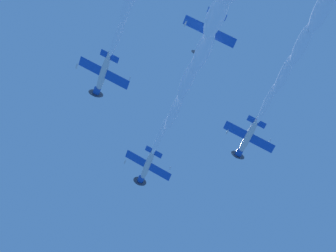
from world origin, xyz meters
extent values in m
ellipsoid|color=silver|center=(-1.70, -2.40, 66.26)|extent=(5.59, 5.23, 2.16)
cylinder|color=#194CB2|center=(0.39, -0.37, 66.70)|extent=(1.45, 1.61, 1.41)
cone|color=#194CB2|center=(0.84, 0.07, 66.80)|extent=(0.88, 0.93, 0.71)
cylinder|color=#3F3F47|center=(0.73, -0.03, 66.77)|extent=(1.78, 2.30, 2.85)
cube|color=#194CB2|center=(-1.78, -2.56, 66.08)|extent=(6.36, 6.41, 3.14)
ellipsoid|color=silver|center=(-4.24, 0.27, 64.72)|extent=(0.83, 0.81, 0.42)
ellipsoid|color=silver|center=(0.69, -5.39, 67.45)|extent=(0.83, 0.81, 0.42)
cube|color=#194CB2|center=(-3.71, -4.34, 65.88)|extent=(2.57, 2.56, 1.22)
cube|color=silver|center=(-3.92, -4.31, 66.32)|extent=(1.01, 1.15, 1.18)
ellipsoid|color=#1E232D|center=(-1.63, -2.14, 66.67)|extent=(1.61, 1.62, 1.02)
ellipsoid|color=silver|center=(-18.54, -2.59, 64.29)|extent=(5.56, 5.26, 2.08)
cylinder|color=#194CB2|center=(-16.45, -0.56, 64.69)|extent=(1.44, 1.59, 1.39)
cone|color=#194CB2|center=(-16.01, -0.12, 64.78)|extent=(0.88, 0.93, 0.69)
cylinder|color=#3F3F47|center=(-16.11, -0.22, 64.76)|extent=(1.77, 2.26, 2.81)
cube|color=#194CB2|center=(-18.63, -2.75, 64.11)|extent=(6.41, 6.47, 2.93)
ellipsoid|color=silver|center=(-21.14, 0.08, 62.84)|extent=(0.83, 0.81, 0.41)
ellipsoid|color=silver|center=(-16.12, -5.58, 65.38)|extent=(0.83, 0.81, 0.41)
cube|color=#194CB2|center=(-20.56, -4.53, 63.95)|extent=(2.58, 2.58, 1.14)
cube|color=silver|center=(-20.76, -4.51, 64.39)|extent=(1.00, 1.13, 1.18)
ellipsoid|color=#1E232D|center=(-18.46, -2.34, 64.70)|extent=(1.60, 1.62, 0.99)
ellipsoid|color=silver|center=(-1.43, -18.90, 64.28)|extent=(5.56, 5.31, 1.86)
cylinder|color=#194CB2|center=(0.67, -16.86, 64.57)|extent=(1.47, 1.58, 1.37)
cone|color=#194CB2|center=(1.12, -16.42, 64.64)|extent=(0.89, 0.93, 0.67)
cylinder|color=#3F3F47|center=(1.01, -16.52, 64.62)|extent=(1.84, 2.21, 2.83)
cube|color=#194CB2|center=(-1.52, -19.06, 64.11)|extent=(6.39, 6.47, 2.94)
ellipsoid|color=silver|center=(-4.06, -16.27, 62.80)|extent=(0.83, 0.81, 0.38)
ellipsoid|color=silver|center=(1.01, -21.86, 65.41)|extent=(0.83, 0.81, 0.38)
cube|color=#194CB2|center=(-3.46, -20.85, 64.04)|extent=(2.58, 2.58, 1.13)
cube|color=silver|center=(-3.65, -20.81, 64.49)|extent=(1.03, 1.12, 1.14)
ellipsoid|color=#1E232D|center=(-1.34, -18.63, 64.68)|extent=(1.61, 1.62, 0.95)
ellipsoid|color=silver|center=(-18.32, -18.66, 65.58)|extent=(5.60, 5.30, 1.90)
cylinder|color=#194CB2|center=(-16.23, -16.61, 65.89)|extent=(1.49, 1.60, 1.40)
cone|color=#194CB2|center=(-15.78, -16.18, 65.96)|extent=(0.90, 0.93, 0.69)
cylinder|color=#3F3F47|center=(-15.88, -16.28, 65.94)|extent=(1.88, 2.26, 2.89)
cube|color=#194CB2|center=(-18.41, -18.82, 65.42)|extent=(6.31, 6.37, 3.29)
ellipsoid|color=silver|center=(-20.88, -16.06, 63.94)|extent=(0.84, 0.82, 0.39)
ellipsoid|color=silver|center=(-15.94, -21.59, 66.90)|extent=(0.84, 0.82, 0.39)
cube|color=#194CB2|center=(-20.35, -20.60, 65.34)|extent=(2.55, 2.55, 1.26)
cube|color=silver|center=(-20.55, -20.55, 65.78)|extent=(1.06, 1.15, 1.13)
ellipsoid|color=#1E232D|center=(-18.25, -18.37, 65.98)|extent=(1.63, 1.63, 0.97)
ellipsoid|color=white|center=(-6.20, -6.46, 65.40)|extent=(5.43, 5.32, 1.87)
ellipsoid|color=white|center=(-9.42, -10.12, 64.84)|extent=(5.73, 5.63, 2.24)
ellipsoid|color=white|center=(-13.47, -13.70, 63.88)|extent=(6.03, 5.94, 2.62)
ellipsoid|color=white|center=(-16.64, -17.13, 63.37)|extent=(6.33, 6.24, 2.99)
ellipsoid|color=white|center=(-20.68, -20.34, 62.49)|extent=(6.63, 6.55, 3.37)
ellipsoid|color=white|center=(-23.00, -7.00, 63.57)|extent=(5.43, 5.32, 1.87)
ellipsoid|color=white|center=(-5.96, -23.09, 63.49)|extent=(5.43, 5.32, 1.87)
ellipsoid|color=white|center=(-9.46, -26.49, 62.80)|extent=(5.73, 5.63, 2.24)
ellipsoid|color=white|center=(-12.96, -29.86, 61.95)|extent=(6.03, 5.94, 2.62)
ellipsoid|color=white|center=(-16.47, -33.32, 61.54)|extent=(6.33, 6.24, 2.99)
camera|label=1|loc=(-30.75, -17.40, 1.84)|focal=47.92mm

